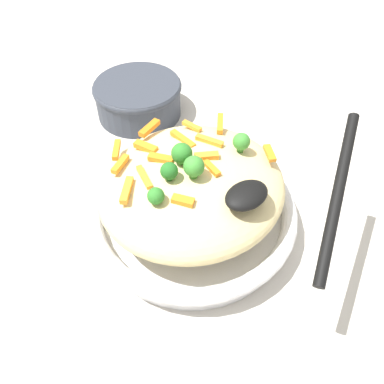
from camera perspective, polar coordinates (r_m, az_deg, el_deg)
name	(u,v)px	position (r m, az deg, el deg)	size (l,w,h in m)	color
ground_plane	(192,226)	(0.58, 0.00, -4.84)	(2.40, 2.40, 0.00)	beige
serving_bowl	(192,214)	(0.56, 0.00, -3.18)	(0.29, 0.29, 0.05)	silver
pasta_mound	(192,186)	(0.52, 0.00, 0.80)	(0.25, 0.23, 0.07)	#DBC689
carrot_piece_0	(212,168)	(0.49, 2.85, 3.42)	(0.03, 0.01, 0.01)	orange
carrot_piece_1	(204,155)	(0.51, 1.79, 5.34)	(0.03, 0.01, 0.01)	orange
carrot_piece_2	(209,141)	(0.53, 2.50, 7.30)	(0.04, 0.01, 0.01)	orange
carrot_piece_3	(116,150)	(0.53, -10.75, 5.95)	(0.04, 0.01, 0.01)	orange
carrot_piece_4	(192,126)	(0.56, -0.02, 9.42)	(0.03, 0.01, 0.01)	orange
carrot_piece_5	(127,190)	(0.48, -9.32, 0.27)	(0.04, 0.01, 0.01)	orange
carrot_piece_6	(161,158)	(0.50, -4.47, 4.80)	(0.03, 0.01, 0.01)	orange
carrot_piece_7	(183,201)	(0.46, -1.31, -1.23)	(0.03, 0.01, 0.01)	orange
carrot_piece_8	(120,164)	(0.51, -10.22, 3.97)	(0.03, 0.01, 0.01)	orange
carrot_piece_9	(220,123)	(0.57, 4.04, 9.75)	(0.04, 0.01, 0.01)	orange
carrot_piece_10	(144,177)	(0.49, -6.83, 2.11)	(0.04, 0.01, 0.01)	orange
carrot_piece_11	(183,139)	(0.54, -1.32, 7.55)	(0.04, 0.01, 0.01)	orange
carrot_piece_12	(270,153)	(0.53, 11.04, 5.50)	(0.03, 0.01, 0.01)	orange
carrot_piece_13	(146,147)	(0.53, -6.63, 6.40)	(0.03, 0.01, 0.01)	orange
carrot_piece_14	(149,128)	(0.56, -6.10, 9.09)	(0.04, 0.01, 0.01)	orange
broccoli_floret_0	(194,167)	(0.47, 0.28, 3.65)	(0.03, 0.03, 0.03)	#377928
broccoli_floret_1	(241,142)	(0.52, 7.08, 7.13)	(0.02, 0.02, 0.03)	#377928
broccoli_floret_2	(182,154)	(0.49, -1.46, 5.51)	(0.03, 0.03, 0.03)	#296820
broccoli_floret_3	(156,196)	(0.45, -5.19, -0.59)	(0.02, 0.02, 0.02)	#296820
broccoli_floret_4	(167,170)	(0.47, -3.57, 3.23)	(0.02, 0.02, 0.03)	#205B1C
serving_spoon	(282,195)	(0.44, 12.70, -0.41)	(0.17, 0.15, 0.08)	black
companion_bowl	(138,97)	(0.77, -7.70, 13.33)	(0.16, 0.16, 0.07)	#333842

